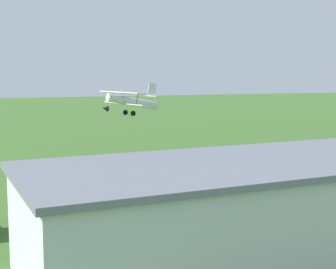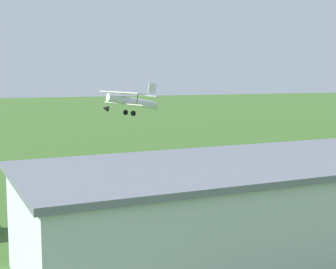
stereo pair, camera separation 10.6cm
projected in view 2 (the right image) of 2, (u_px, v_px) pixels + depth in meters
ground_plane at (180, 161)px, 64.77m from camera, size 400.00×400.00×0.00m
hangar at (318, 202)px, 31.81m from camera, size 38.03×12.71×6.24m
biplane at (130, 101)px, 60.41m from camera, size 7.80×9.66×3.96m
person_crossing_taxiway at (51, 195)px, 43.25m from camera, size 0.54×0.54×1.54m
person_by_parked_cars at (335, 168)px, 55.66m from camera, size 0.51×0.51×1.63m
person_watching_takeoff at (18, 208)px, 38.86m from camera, size 0.46×0.46×1.69m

